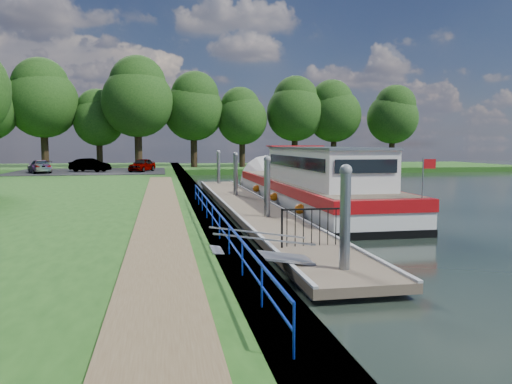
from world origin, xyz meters
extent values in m
plane|color=black|center=(0.00, 0.00, 0.00)|extent=(160.00, 160.00, 0.00)
cube|color=#473D2D|center=(-2.55, 15.00, 0.39)|extent=(1.10, 90.00, 0.78)
cube|color=#1E4A15|center=(12.00, 52.00, 0.30)|extent=(60.00, 18.00, 0.60)
cube|color=brown|center=(-4.40, 8.00, 0.80)|extent=(1.60, 40.00, 0.05)
cube|color=black|center=(-11.00, 38.00, 0.81)|extent=(14.00, 12.00, 0.06)
cube|color=#0C2DBF|center=(-2.75, 3.00, 1.48)|extent=(0.04, 18.00, 0.04)
cube|color=#0C2DBF|center=(-2.75, 3.00, 1.12)|extent=(0.03, 18.00, 0.03)
cylinder|color=#0C2DBF|center=(-2.75, -6.00, 1.14)|extent=(0.04, 0.04, 0.72)
cylinder|color=#0C2DBF|center=(-2.75, -4.00, 1.14)|extent=(0.04, 0.04, 0.72)
cylinder|color=#0C2DBF|center=(-2.75, -2.00, 1.14)|extent=(0.04, 0.04, 0.72)
cylinder|color=#0C2DBF|center=(-2.75, 0.00, 1.14)|extent=(0.04, 0.04, 0.72)
cylinder|color=#0C2DBF|center=(-2.75, 2.00, 1.14)|extent=(0.04, 0.04, 0.72)
cylinder|color=#0C2DBF|center=(-2.75, 4.00, 1.14)|extent=(0.04, 0.04, 0.72)
cylinder|color=#0C2DBF|center=(-2.75, 6.00, 1.14)|extent=(0.04, 0.04, 0.72)
cylinder|color=#0C2DBF|center=(-2.75, 8.00, 1.14)|extent=(0.04, 0.04, 0.72)
cylinder|color=#0C2DBF|center=(-2.75, 10.00, 1.14)|extent=(0.04, 0.04, 0.72)
cylinder|color=#0C2DBF|center=(-2.75, 12.00, 1.14)|extent=(0.04, 0.04, 0.72)
cube|color=brown|center=(0.00, 13.00, 0.28)|extent=(2.50, 30.00, 0.24)
cube|color=#9EA0A3|center=(0.00, 1.00, 0.05)|extent=(2.30, 5.00, 0.30)
cube|color=#9EA0A3|center=(0.00, 9.00, 0.05)|extent=(2.30, 5.00, 0.30)
cube|color=#9EA0A3|center=(0.00, 17.00, 0.05)|extent=(2.30, 5.00, 0.30)
cube|color=#9EA0A3|center=(0.00, 25.00, 0.05)|extent=(2.30, 5.00, 0.30)
cube|color=#9EA0A3|center=(1.19, 13.00, 0.43)|extent=(0.12, 30.00, 0.06)
cube|color=#9EA0A3|center=(-1.19, 13.00, 0.43)|extent=(0.12, 30.00, 0.06)
cylinder|color=gray|center=(0.00, -0.50, 1.10)|extent=(0.26, 0.26, 3.40)
sphere|color=gray|center=(0.00, -0.50, 2.80)|extent=(0.30, 0.30, 0.30)
cylinder|color=gray|center=(0.00, 8.50, 1.10)|extent=(0.26, 0.26, 3.40)
sphere|color=gray|center=(0.00, 8.50, 2.80)|extent=(0.30, 0.30, 0.30)
cylinder|color=gray|center=(0.00, 17.50, 1.10)|extent=(0.26, 0.26, 3.40)
sphere|color=gray|center=(0.00, 17.50, 2.80)|extent=(0.30, 0.30, 0.30)
cylinder|color=gray|center=(0.00, 26.50, 1.10)|extent=(0.26, 0.26, 3.40)
sphere|color=gray|center=(0.00, 26.50, 2.80)|extent=(0.30, 0.30, 0.30)
cube|color=#A5A8AD|center=(-1.85, 0.50, 0.60)|extent=(2.58, 1.00, 0.43)
cube|color=#A5A8AD|center=(-1.85, 0.02, 1.10)|extent=(2.58, 0.04, 0.41)
cube|color=#A5A8AD|center=(-1.85, 0.98, 1.10)|extent=(2.58, 0.04, 0.41)
cube|color=black|center=(-0.90, 2.20, 0.98)|extent=(0.05, 0.05, 1.15)
cube|color=black|center=(0.90, 2.20, 0.98)|extent=(0.05, 0.05, 1.15)
cube|color=black|center=(0.00, 2.20, 1.52)|extent=(1.85, 0.05, 0.05)
cube|color=black|center=(-0.75, 2.20, 0.98)|extent=(0.02, 0.02, 1.10)
cube|color=black|center=(-0.50, 2.20, 0.98)|extent=(0.02, 0.02, 1.10)
cube|color=black|center=(-0.25, 2.20, 0.98)|extent=(0.02, 0.02, 1.10)
cube|color=black|center=(0.00, 2.20, 0.98)|extent=(0.02, 0.02, 1.10)
cube|color=black|center=(0.25, 2.20, 0.98)|extent=(0.02, 0.02, 1.10)
cube|color=black|center=(0.50, 2.20, 0.98)|extent=(0.02, 0.02, 1.10)
cube|color=black|center=(0.75, 2.20, 0.98)|extent=(0.02, 0.02, 1.10)
cube|color=black|center=(3.60, 14.73, 0.02)|extent=(4.00, 20.00, 0.55)
cube|color=silver|center=(3.60, 14.73, 0.62)|extent=(3.96, 19.90, 0.65)
cube|color=#A20B0F|center=(3.60, 14.73, 1.18)|extent=(4.04, 20.00, 0.48)
cube|color=brown|center=(3.60, 14.73, 1.42)|extent=(3.68, 19.20, 0.04)
cone|color=silver|center=(3.60, 25.13, 0.55)|extent=(4.00, 1.50, 4.00)
cube|color=silver|center=(3.60, 12.23, 2.30)|extent=(3.00, 11.00, 1.75)
cube|color=gray|center=(3.60, 12.23, 3.22)|extent=(3.10, 11.20, 0.10)
cube|color=black|center=(2.08, 12.23, 2.55)|extent=(0.04, 10.00, 0.55)
cube|color=black|center=(5.12, 12.23, 2.55)|extent=(0.04, 10.00, 0.55)
cube|color=black|center=(3.60, 17.78, 2.55)|extent=(2.60, 0.04, 0.55)
cube|color=black|center=(3.60, 6.68, 2.55)|extent=(2.60, 0.04, 0.55)
cube|color=#A20B0F|center=(3.60, 17.43, 3.30)|extent=(3.20, 1.60, 0.06)
cylinder|color=gray|center=(5.10, 5.03, 2.15)|extent=(0.05, 0.05, 1.50)
cube|color=#A20B0F|center=(5.35, 5.03, 2.70)|extent=(0.50, 0.02, 0.35)
sphere|color=orange|center=(1.48, 8.73, 0.65)|extent=(0.44, 0.44, 0.44)
sphere|color=orange|center=(1.48, 13.73, 0.65)|extent=(0.44, 0.44, 0.44)
sphere|color=orange|center=(1.48, 18.73, 0.65)|extent=(0.44, 0.44, 0.44)
imported|color=#594C47|center=(2.40, 8.86, 2.30)|extent=(0.56, 0.71, 1.72)
cylinder|color=#332316|center=(-17.49, 49.36, 2.70)|extent=(0.83, 0.83, 4.21)
sphere|color=#183810|center=(-17.49, 49.36, 8.08)|extent=(7.95, 7.95, 7.95)
sphere|color=#183810|center=(-17.71, 49.47, 10.07)|extent=(6.31, 6.31, 6.31)
cylinder|color=#332316|center=(-11.50, 49.87, 2.15)|extent=(0.70, 0.70, 3.10)
sphere|color=#183810|center=(-11.50, 49.87, 6.11)|extent=(5.85, 5.85, 5.85)
sphere|color=#183810|center=(-11.67, 50.04, 7.57)|extent=(4.65, 4.65, 4.65)
cylinder|color=#332316|center=(-6.89, 47.36, 2.75)|extent=(0.84, 0.84, 4.29)
sphere|color=#183810|center=(-6.89, 47.36, 8.23)|extent=(8.10, 8.10, 8.10)
sphere|color=#183810|center=(-6.84, 47.51, 10.25)|extent=(6.44, 6.44, 6.44)
cylinder|color=#332316|center=(-0.41, 49.36, 2.52)|extent=(0.79, 0.79, 3.83)
sphere|color=#183810|center=(-0.41, 49.36, 7.42)|extent=(7.24, 7.24, 7.24)
sphere|color=#183810|center=(-0.22, 49.13, 9.23)|extent=(5.75, 5.75, 5.75)
cylinder|color=#332316|center=(5.49, 49.09, 2.23)|extent=(0.72, 0.72, 3.26)
sphere|color=#183810|center=(5.49, 49.09, 6.40)|extent=(6.16, 6.16, 6.16)
sphere|color=#183810|center=(5.30, 49.34, 7.93)|extent=(4.89, 4.89, 4.89)
cylinder|color=#332316|center=(12.25, 49.38, 2.49)|extent=(0.78, 0.78, 3.77)
sphere|color=#183810|center=(12.25, 49.38, 7.31)|extent=(7.13, 7.13, 7.13)
sphere|color=#183810|center=(12.38, 49.62, 9.09)|extent=(5.66, 5.66, 5.66)
cylinder|color=#332316|center=(17.42, 49.40, 2.42)|extent=(0.77, 0.77, 3.65)
sphere|color=#183810|center=(17.42, 49.40, 7.09)|extent=(6.89, 6.89, 6.89)
sphere|color=#183810|center=(17.07, 49.41, 8.81)|extent=(5.47, 5.47, 5.47)
cylinder|color=#332316|center=(24.52, 47.52, 2.30)|extent=(0.74, 0.74, 3.41)
sphere|color=#183810|center=(24.52, 47.52, 6.66)|extent=(6.43, 6.43, 6.43)
sphere|color=#183810|center=(24.75, 47.30, 8.26)|extent=(5.11, 5.11, 5.11)
imported|color=#999999|center=(-6.12, 36.49, 1.45)|extent=(2.73, 3.88, 1.23)
imported|color=#999999|center=(-10.89, 36.93, 1.45)|extent=(3.95, 2.70, 1.23)
imported|color=#999999|center=(-15.07, 35.82, 1.41)|extent=(2.97, 4.28, 1.15)
camera|label=1|loc=(-4.32, -11.76, 3.43)|focal=35.00mm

